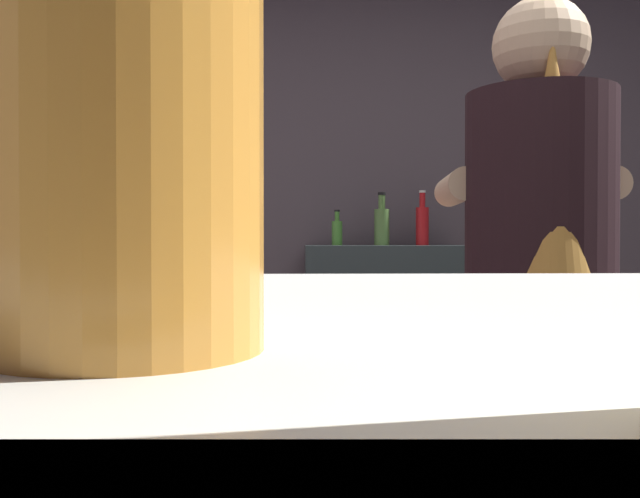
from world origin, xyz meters
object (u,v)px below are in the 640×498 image
object	(u,v)px
chefs_knife	(586,307)
mixing_bowl	(344,298)
bartender	(540,302)
pint_glass_near	(124,63)
bottle_olive_oil	(382,225)
bottle_soy	(337,232)
bottle_vinegar	(422,224)

from	to	relation	value
chefs_knife	mixing_bowl	bearing A→B (deg)	179.85
bartender	pint_glass_near	xyz separation A→B (m)	(-0.60, -1.38, 0.19)
mixing_bowl	bottle_olive_oil	world-z (taller)	bottle_olive_oil
chefs_knife	pint_glass_near	size ratio (longest dim) A/B	1.61
bartender	bottle_soy	bearing A→B (deg)	17.76
bottle_vinegar	mixing_bowl	bearing A→B (deg)	-109.68
bartender	bottle_vinegar	bearing A→B (deg)	4.14
bartender	mixing_bowl	bearing A→B (deg)	50.63
bottle_olive_oil	bottle_vinegar	distance (m)	0.20
pint_glass_near	bottle_soy	world-z (taller)	bottle_soy
mixing_bowl	bottle_olive_oil	size ratio (longest dim) A/B	0.85
bartender	bottle_olive_oil	xyz separation A→B (m)	(-0.15, 1.72, 0.21)
pint_glass_near	bottle_olive_oil	distance (m)	3.13
chefs_knife	bottle_olive_oil	size ratio (longest dim) A/B	0.94
bottle_vinegar	chefs_knife	bearing A→B (deg)	-80.10
bartender	mixing_bowl	xyz separation A→B (m)	(-0.42, 0.43, -0.03)
bartender	bottle_vinegar	world-z (taller)	bartender
bottle_soy	chefs_knife	bearing A→B (deg)	-63.74
bartender	mixing_bowl	distance (m)	0.60
bartender	bottle_olive_oil	bearing A→B (deg)	10.80
chefs_knife	pint_glass_near	bearing A→B (deg)	-115.05
bottle_soy	bartender	bearing A→B (deg)	-77.94
pint_glass_near	bottle_soy	bearing A→B (deg)	85.63
mixing_bowl	bottle_vinegar	size ratio (longest dim) A/B	0.81
chefs_knife	bottle_vinegar	distance (m)	1.38
bartender	bottle_vinegar	xyz separation A→B (m)	(0.05, 1.74, 0.22)
bottle_olive_oil	bartender	bearing A→B (deg)	-84.90
mixing_bowl	bottle_olive_oil	xyz separation A→B (m)	(0.27, 1.30, 0.24)
bartender	bottle_olive_oil	world-z (taller)	bartender
bartender	chefs_knife	size ratio (longest dim) A/B	6.95
mixing_bowl	pint_glass_near	world-z (taller)	pint_glass_near
bartender	bottle_soy	world-z (taller)	bartender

